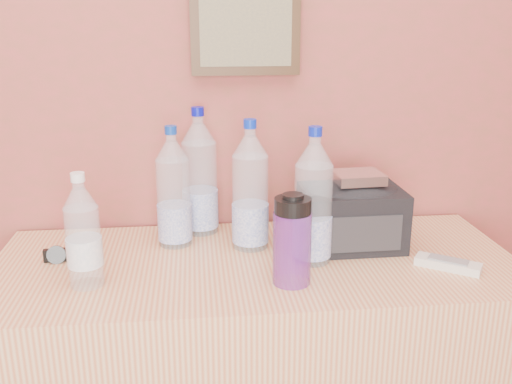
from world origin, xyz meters
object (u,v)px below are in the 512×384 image
pet_large_b (200,178)px  nalgene_bottle (292,240)px  pet_large_c (250,192)px  toiletry_bag (351,214)px  pet_large_a (174,193)px  ac_remote (448,264)px  sunglasses (70,254)px  foil_packet (358,177)px  pet_small (83,237)px  pet_large_d (313,203)px

pet_large_b → nalgene_bottle: 0.42m
pet_large_c → toiletry_bag: bearing=-4.3°
pet_large_a → ac_remote: (0.67, -0.23, -0.13)m
pet_large_c → sunglasses: size_ratio=2.74×
pet_large_b → pet_large_a: bearing=-128.5°
pet_large_b → sunglasses: pet_large_b is taller
foil_packet → pet_large_b: bearing=159.2°
foil_packet → toiletry_bag: bearing=149.9°
pet_large_c → pet_small: pet_large_c is taller
nalgene_bottle → sunglasses: bearing=161.0°
pet_large_a → foil_packet: pet_large_a is taller
pet_large_c → pet_large_d: (0.15, -0.11, -0.00)m
pet_large_d → sunglasses: (-0.61, 0.07, -0.14)m
nalgene_bottle → toiletry_bag: bearing=46.6°
foil_packet → pet_large_c: bearing=174.6°
pet_large_a → pet_small: pet_large_a is taller
pet_large_a → foil_packet: (0.48, -0.07, 0.05)m
pet_large_b → pet_small: 0.42m
pet_large_b → toiletry_bag: size_ratio=1.36×
nalgene_bottle → pet_large_b: bearing=119.7°
pet_small → foil_packet: 0.70m
ac_remote → sunglasses: bearing=-153.5°
pet_large_d → foil_packet: size_ratio=2.77×
pet_large_a → pet_large_d: 0.38m
pet_large_a → sunglasses: bearing=-162.8°
toiletry_bag → nalgene_bottle: bearing=-134.2°
pet_large_b → foil_packet: size_ratio=2.89×
pet_large_c → pet_large_d: size_ratio=1.00×
nalgene_bottle → foil_packet: nalgene_bottle is taller
ac_remote → toiletry_bag: size_ratio=0.59×
pet_large_a → sunglasses: pet_large_a is taller
sunglasses → toiletry_bag: toiletry_bag is taller
pet_large_d → foil_packet: bearing=31.5°
toiletry_bag → sunglasses: bearing=-179.1°
foil_packet → ac_remote: bearing=-41.3°
pet_large_d → pet_large_c: bearing=143.0°
sunglasses → toiletry_bag: (0.74, 0.02, 0.07)m
pet_small → pet_large_d: bearing=8.1°
pet_large_c → pet_large_d: 0.18m
pet_large_b → pet_small: pet_large_b is taller
pet_large_c → foil_packet: pet_large_c is taller
sunglasses → foil_packet: (0.75, 0.01, 0.18)m
pet_large_b → pet_large_d: bearing=-41.0°
sunglasses → toiletry_bag: 0.74m
pet_large_c → nalgene_bottle: size_ratio=1.60×
toiletry_bag → pet_large_c: bearing=175.0°
pet_small → nalgene_bottle: 0.48m
toiletry_bag → pet_large_a: bearing=171.9°
sunglasses → foil_packet: bearing=-3.1°
pet_large_b → toiletry_bag: (0.40, -0.15, -0.07)m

